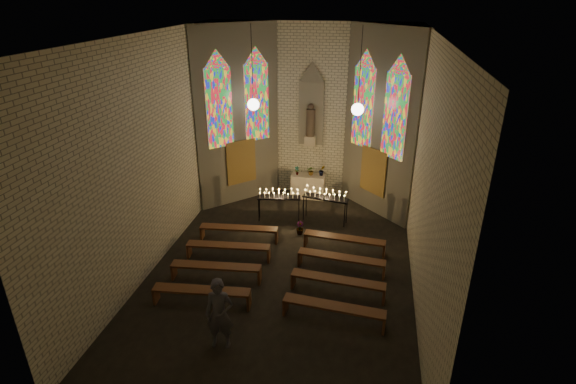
% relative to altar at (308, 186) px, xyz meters
% --- Properties ---
extents(floor, '(12.00, 12.00, 0.00)m').
position_rel_altar_xyz_m(floor, '(0.00, -5.45, -0.50)').
color(floor, black).
rests_on(floor, ground).
extents(room, '(8.22, 12.43, 7.00)m').
position_rel_altar_xyz_m(room, '(-0.00, -2.08, 3.22)').
color(room, beige).
rests_on(room, ground).
extents(altar, '(1.40, 0.60, 1.00)m').
position_rel_altar_xyz_m(altar, '(0.00, 0.00, 0.00)').
color(altar, beige).
rests_on(altar, ground).
extents(flower_vase_left, '(0.19, 0.13, 0.37)m').
position_rel_altar_xyz_m(flower_vase_left, '(-0.47, -0.04, 0.68)').
color(flower_vase_left, '#4C723F').
rests_on(flower_vase_left, altar).
extents(flower_vase_center, '(0.36, 0.32, 0.38)m').
position_rel_altar_xyz_m(flower_vase_center, '(0.11, 0.06, 0.69)').
color(flower_vase_center, '#4C723F').
rests_on(flower_vase_center, altar).
extents(flower_vase_right, '(0.30, 0.28, 0.45)m').
position_rel_altar_xyz_m(flower_vase_right, '(0.55, 0.08, 0.72)').
color(flower_vase_right, '#4C723F').
rests_on(flower_vase_right, altar).
extents(aisle_flower_pot, '(0.29, 0.29, 0.48)m').
position_rel_altar_xyz_m(aisle_flower_pot, '(0.18, -3.18, -0.26)').
color(aisle_flower_pot, '#4C723F').
rests_on(aisle_flower_pot, ground).
extents(votive_stand_left, '(1.65, 0.65, 1.18)m').
position_rel_altar_xyz_m(votive_stand_left, '(-0.78, -2.23, 0.52)').
color(votive_stand_left, black).
rests_on(votive_stand_left, ground).
extents(votive_stand_right, '(1.75, 0.70, 1.26)m').
position_rel_altar_xyz_m(votive_stand_right, '(0.95, -2.05, 0.58)').
color(votive_stand_right, black).
rests_on(votive_stand_right, ground).
extents(pew_left_0, '(2.74, 0.62, 0.52)m').
position_rel_altar_xyz_m(pew_left_0, '(-1.83, -4.02, -0.08)').
color(pew_left_0, '#542E18').
rests_on(pew_left_0, ground).
extents(pew_right_0, '(2.74, 0.62, 0.52)m').
position_rel_altar_xyz_m(pew_right_0, '(1.83, -4.02, -0.08)').
color(pew_right_0, '#542E18').
rests_on(pew_right_0, ground).
extents(pew_left_1, '(2.74, 0.62, 0.52)m').
position_rel_altar_xyz_m(pew_left_1, '(-1.83, -5.22, -0.08)').
color(pew_left_1, '#542E18').
rests_on(pew_left_1, ground).
extents(pew_right_1, '(2.74, 0.62, 0.52)m').
position_rel_altar_xyz_m(pew_right_1, '(1.83, -5.22, -0.08)').
color(pew_right_1, '#542E18').
rests_on(pew_right_1, ground).
extents(pew_left_2, '(2.74, 0.62, 0.52)m').
position_rel_altar_xyz_m(pew_left_2, '(-1.83, -6.42, -0.08)').
color(pew_left_2, '#542E18').
rests_on(pew_left_2, ground).
extents(pew_right_2, '(2.74, 0.62, 0.52)m').
position_rel_altar_xyz_m(pew_right_2, '(1.83, -6.42, -0.08)').
color(pew_right_2, '#542E18').
rests_on(pew_right_2, ground).
extents(pew_left_3, '(2.74, 0.62, 0.52)m').
position_rel_altar_xyz_m(pew_left_3, '(-1.83, -7.62, -0.08)').
color(pew_left_3, '#542E18').
rests_on(pew_left_3, ground).
extents(pew_right_3, '(2.74, 0.62, 0.52)m').
position_rel_altar_xyz_m(pew_right_3, '(1.83, -7.62, -0.08)').
color(pew_right_3, '#542E18').
rests_on(pew_right_3, ground).
extents(visitor, '(0.74, 0.53, 1.91)m').
position_rel_altar_xyz_m(visitor, '(-0.80, -9.01, 0.45)').
color(visitor, '#45454E').
rests_on(visitor, ground).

